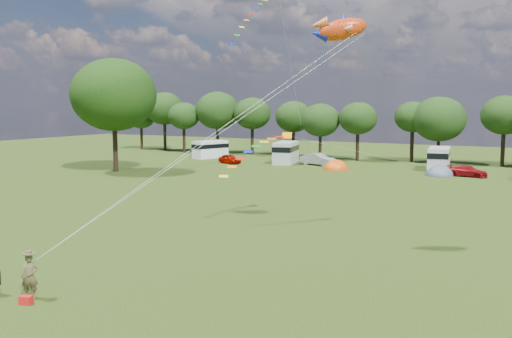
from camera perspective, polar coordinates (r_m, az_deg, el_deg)
The scene contains 16 objects.
ground_plane at distance 29.57m, azimuth -7.59°, elevation -9.31°, with size 180.00×180.00×0.00m, color black.
tree_line at distance 78.71m, azimuth 20.37°, elevation 4.95°, with size 102.98×10.98×10.27m.
big_tree at distance 69.21m, azimuth -14.03°, elevation 7.20°, with size 10.00×10.00×13.28m.
car_a at distance 76.39m, azimuth -2.65°, elevation 1.01°, with size 1.47×3.73×1.24m, color #AC0D00.
car_b at distance 74.62m, azimuth 6.23°, elevation 0.97°, with size 1.67×4.47×1.58m, color #93979B.
car_c at distance 66.95m, azimuth 20.41°, elevation -0.20°, with size 1.71×4.07×1.22m, color maroon.
campervan_a at distance 84.11m, azimuth -4.59°, elevation 2.03°, with size 3.81×5.68×2.57m.
campervan_b at distance 76.83m, azimuth 3.00°, elevation 1.73°, with size 3.77×6.27×2.87m.
campervan_c at distance 72.06m, azimuth 17.83°, elevation 1.04°, with size 3.14×5.89×2.75m.
tent_orange at distance 70.05m, azimuth 8.00°, elevation -0.05°, with size 3.07×3.36×2.40m.
tent_greyblue at distance 66.78m, azimuth 17.87°, elevation -0.63°, with size 3.10×3.39×2.30m.
kite_flyer at distance 25.77m, azimuth -21.69°, elevation -9.94°, with size 0.69×0.45×1.90m, color brown.
kite_bag at distance 25.35m, azimuth -22.00°, elevation -12.06°, with size 0.49×0.32×0.35m, color red.
fish_kite at distance 32.63m, azimuth 8.20°, elevation 13.66°, with size 3.30×2.36×1.77m.
streamer_kite_a at distance 61.05m, azimuth 0.32°, elevation 15.65°, with size 3.39×5.70×5.80m.
streamer_kite_c at distance 38.73m, azimuth 0.59°, elevation 2.17°, with size 3.26×4.92×2.84m.
Camera 1 is at (16.96, -22.83, 8.09)m, focal length 40.00 mm.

